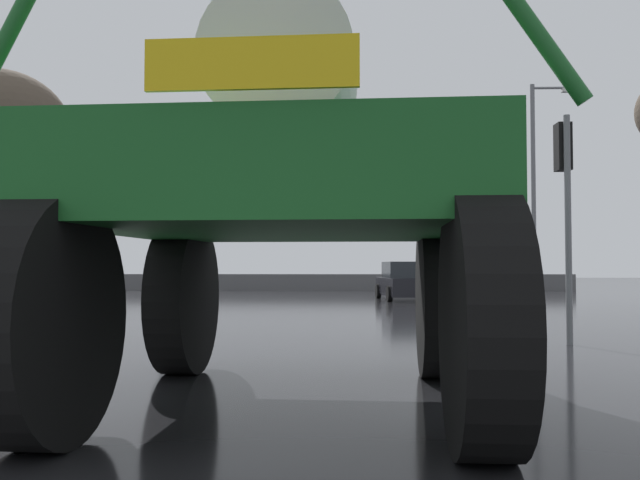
{
  "coord_description": "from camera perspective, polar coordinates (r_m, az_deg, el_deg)",
  "views": [
    {
      "loc": [
        0.7,
        -1.02,
        1.35
      ],
      "look_at": [
        0.38,
        7.65,
        1.68
      ],
      "focal_mm": 37.79,
      "sensor_mm": 36.0,
      "label": 1
    }
  ],
  "objects": [
    {
      "name": "sedan_ahead",
      "position": [
        27.11,
        7.19,
        -3.54
      ],
      "size": [
        2.22,
        4.26,
        1.52
      ],
      "rotation": [
        0.0,
        0.0,
        1.68
      ],
      "color": "black",
      "rests_on": "ground"
    },
    {
      "name": "roadside_barrier",
      "position": [
        37.09,
        1.04,
        -3.61
      ],
      "size": [
        26.42,
        0.24,
        0.9
      ],
      "primitive_type": "cube",
      "color": "#59595B",
      "rests_on": "ground"
    },
    {
      "name": "ground_plane",
      "position": [
        19.08,
        0.0,
        -6.27
      ],
      "size": [
        120.0,
        120.0,
        0.0
      ],
      "primitive_type": "plane",
      "color": "black"
    },
    {
      "name": "traffic_signal_near_right",
      "position": [
        12.57,
        20.0,
        4.98
      ],
      "size": [
        0.24,
        0.54,
        3.96
      ],
      "color": "slate",
      "rests_on": "ground"
    },
    {
      "name": "traffic_signal_near_left",
      "position": [
        13.24,
        -23.69,
        2.73
      ],
      "size": [
        0.24,
        0.54,
        3.36
      ],
      "color": "slate",
      "rests_on": "ground"
    },
    {
      "name": "oversize_sprayer",
      "position": [
        6.62,
        -2.5,
        2.71
      ],
      "size": [
        4.55,
        5.52,
        4.52
      ],
      "rotation": [
        0.0,
        0.0,
        1.52
      ],
      "color": "black",
      "rests_on": "ground"
    },
    {
      "name": "streetlight_far_left",
      "position": [
        30.65,
        -12.78,
        3.46
      ],
      "size": [
        2.3,
        0.24,
        7.72
      ],
      "color": "slate",
      "rests_on": "ground"
    },
    {
      "name": "streetlight_far_right",
      "position": [
        28.71,
        17.85,
        4.82
      ],
      "size": [
        1.77,
        0.24,
        8.74
      ],
      "color": "slate",
      "rests_on": "ground"
    }
  ]
}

